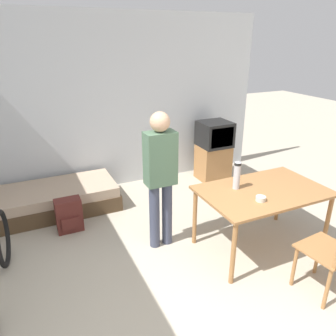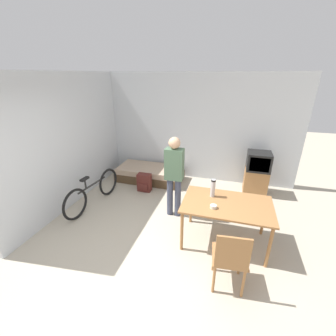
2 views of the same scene
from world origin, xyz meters
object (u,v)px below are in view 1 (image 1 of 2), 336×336
Objects in this scene: person_standing at (160,172)px; backpack at (69,215)px; tv at (214,150)px; dining_table at (263,196)px; thermos_flask at (237,175)px; mate_bowl at (261,199)px; daybed at (56,199)px.

backpack is (-0.94, 0.77, -0.72)m from person_standing.
tv is 2.20m from person_standing.
person_standing reaches higher than backpack.
backpack is at bearing 146.51° from dining_table.
thermos_flask is at bearing -33.67° from backpack.
mate_bowl is (0.06, -0.35, -0.14)m from thermos_flask.
dining_table is 0.30m from mate_bowl.
person_standing is at bearing 138.47° from mate_bowl.
tv is 0.63× the size of person_standing.
mate_bowl reaches higher than dining_table.
mate_bowl is at bearing -81.10° from thermos_flask.
tv is 2.31m from mate_bowl.
tv is 2.30× the size of backpack.
dining_table is 0.39m from thermos_flask.
person_standing reaches higher than mate_bowl.
dining_table reaches higher than backpack.
dining_table is (2.04, -1.91, 0.49)m from daybed.
tv is at bearing 0.97° from daybed.
person_standing is at bearing 154.12° from thermos_flask.
daybed is at bearing 135.58° from thermos_flask.
mate_bowl is at bearing -110.48° from tv.
thermos_flask is at bearing -44.42° from daybed.
dining_table is (-0.60, -1.96, 0.15)m from tv.
tv is 3.25× the size of thermos_flask.
backpack is (-1.76, 1.49, -0.55)m from mate_bowl.
tv is 2.67m from backpack.
person_standing is (-1.62, -1.43, 0.41)m from tv.
dining_table is at bearing 44.11° from mate_bowl.
tv is at bearing 72.86° from dining_table.
tv is 0.72× the size of dining_table.
backpack reaches higher than daybed.
daybed is 1.69× the size of tv.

